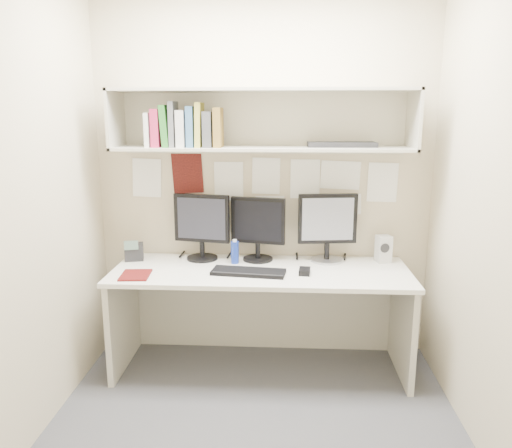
# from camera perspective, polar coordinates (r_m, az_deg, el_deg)

# --- Properties ---
(floor) EXTENTS (2.40, 2.00, 0.01)m
(floor) POSITION_cam_1_polar(r_m,az_deg,el_deg) (3.13, -0.07, -21.77)
(floor) COLOR #414146
(floor) RESTS_ON ground
(wall_back) EXTENTS (2.40, 0.02, 2.60)m
(wall_back) POSITION_cam_1_polar(r_m,az_deg,el_deg) (3.61, 0.84, 5.21)
(wall_back) COLOR #BDAF90
(wall_back) RESTS_ON ground
(wall_front) EXTENTS (2.40, 0.02, 2.60)m
(wall_front) POSITION_cam_1_polar(r_m,az_deg,el_deg) (1.65, -2.10, -3.84)
(wall_front) COLOR #BDAF90
(wall_front) RESTS_ON ground
(wall_left) EXTENTS (0.02, 2.00, 2.60)m
(wall_left) POSITION_cam_1_polar(r_m,az_deg,el_deg) (2.94, -24.12, 2.41)
(wall_left) COLOR #BDAF90
(wall_left) RESTS_ON ground
(wall_right) EXTENTS (0.02, 2.00, 2.60)m
(wall_right) POSITION_cam_1_polar(r_m,az_deg,el_deg) (2.82, 25.08, 1.91)
(wall_right) COLOR #BDAF90
(wall_right) RESTS_ON ground
(desk) EXTENTS (2.00, 0.70, 0.73)m
(desk) POSITION_cam_1_polar(r_m,az_deg,el_deg) (3.52, 0.55, -10.81)
(desk) COLOR silver
(desk) RESTS_ON floor
(overhead_hutch) EXTENTS (2.00, 0.38, 0.40)m
(overhead_hutch) POSITION_cam_1_polar(r_m,az_deg,el_deg) (3.44, 0.77, 11.87)
(overhead_hutch) COLOR beige
(overhead_hutch) RESTS_ON wall_back
(pinned_papers) EXTENTS (1.92, 0.01, 0.48)m
(pinned_papers) POSITION_cam_1_polar(r_m,az_deg,el_deg) (3.61, 0.84, 4.41)
(pinned_papers) COLOR white
(pinned_papers) RESTS_ON wall_back
(monitor_left) EXTENTS (0.40, 0.22, 0.47)m
(monitor_left) POSITION_cam_1_polar(r_m,az_deg,el_deg) (3.58, -6.22, -0.02)
(monitor_left) COLOR black
(monitor_left) RESTS_ON desk
(monitor_center) EXTENTS (0.39, 0.21, 0.45)m
(monitor_center) POSITION_cam_1_polar(r_m,az_deg,el_deg) (3.54, 0.22, -0.24)
(monitor_center) COLOR black
(monitor_center) RESTS_ON desk
(monitor_right) EXTENTS (0.42, 0.23, 0.48)m
(monitor_right) POSITION_cam_1_polar(r_m,az_deg,el_deg) (3.54, 8.17, -0.12)
(monitor_right) COLOR #A5A5AA
(monitor_right) RESTS_ON desk
(keyboard) EXTENTS (0.50, 0.23, 0.02)m
(keyboard) POSITION_cam_1_polar(r_m,az_deg,el_deg) (3.29, -0.87, -5.51)
(keyboard) COLOR black
(keyboard) RESTS_ON desk
(mouse) EXTENTS (0.08, 0.12, 0.04)m
(mouse) POSITION_cam_1_polar(r_m,az_deg,el_deg) (3.30, 5.57, -5.40)
(mouse) COLOR black
(mouse) RESTS_ON desk
(speaker) EXTENTS (0.12, 0.12, 0.19)m
(speaker) POSITION_cam_1_polar(r_m,az_deg,el_deg) (3.64, 14.35, -2.76)
(speaker) COLOR #B5B5B1
(speaker) RESTS_ON desk
(blue_bottle) EXTENTS (0.06, 0.06, 0.17)m
(blue_bottle) POSITION_cam_1_polar(r_m,az_deg,el_deg) (3.50, -2.44, -3.22)
(blue_bottle) COLOR navy
(blue_bottle) RESTS_ON desk
(maroon_notebook) EXTENTS (0.20, 0.24, 0.01)m
(maroon_notebook) POSITION_cam_1_polar(r_m,az_deg,el_deg) (3.34, -13.62, -5.69)
(maroon_notebook) COLOR #520E0E
(maroon_notebook) RESTS_ON desk
(desk_phone) EXTENTS (0.15, 0.14, 0.16)m
(desk_phone) POSITION_cam_1_polar(r_m,az_deg,el_deg) (3.68, -13.77, -3.09)
(desk_phone) COLOR black
(desk_phone) RESTS_ON desk
(book_stack) EXTENTS (0.50, 0.18, 0.30)m
(book_stack) POSITION_cam_1_polar(r_m,az_deg,el_deg) (3.40, -8.13, 10.88)
(book_stack) COLOR silver
(book_stack) RESTS_ON overhead_hutch
(hutch_tray) EXTENTS (0.46, 0.19, 0.03)m
(hutch_tray) POSITION_cam_1_polar(r_m,az_deg,el_deg) (3.44, 9.76, 8.96)
(hutch_tray) COLOR black
(hutch_tray) RESTS_ON overhead_hutch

